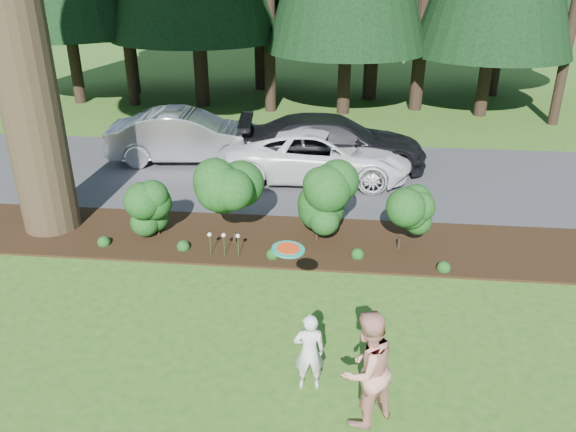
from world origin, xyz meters
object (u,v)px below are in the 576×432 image
object	(u,v)px
car_silver_wagon	(188,136)
child	(309,352)
car_white_suv	(320,155)
car_dark_suv	(333,143)
adult	(366,369)
frisbee	(288,249)

from	to	relation	value
car_silver_wagon	child	xyz separation A→B (m)	(4.42, -9.72, -0.18)
car_white_suv	child	xyz separation A→B (m)	(0.31, -8.59, -0.11)
car_silver_wagon	car_dark_suv	bearing A→B (deg)	-100.38
car_white_suv	adult	size ratio (longest dim) A/B	2.98
car_dark_suv	child	xyz separation A→B (m)	(-0.04, -9.43, -0.20)
frisbee	car_dark_suv	bearing A→B (deg)	87.74
frisbee	car_silver_wagon	bearing A→B (deg)	113.36
car_silver_wagon	child	bearing A→B (deg)	-162.17
car_white_suv	frisbee	size ratio (longest dim) A/B	11.14
car_white_suv	child	bearing A→B (deg)	-177.40
car_dark_suv	adult	world-z (taller)	adult
car_dark_suv	child	bearing A→B (deg)	173.23
adult	child	bearing A→B (deg)	-77.10
car_white_suv	frisbee	world-z (taller)	frisbee
child	car_dark_suv	bearing A→B (deg)	-98.33
car_white_suv	frisbee	distance (m)	8.46
car_dark_suv	child	size ratio (longest dim) A/B	4.35
car_silver_wagon	child	distance (m)	10.68
child	adult	world-z (taller)	adult
car_silver_wagon	car_white_suv	bearing A→B (deg)	-112.05
car_white_suv	frisbee	xyz separation A→B (m)	(-0.02, -8.35, 1.41)
child	frisbee	distance (m)	1.58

